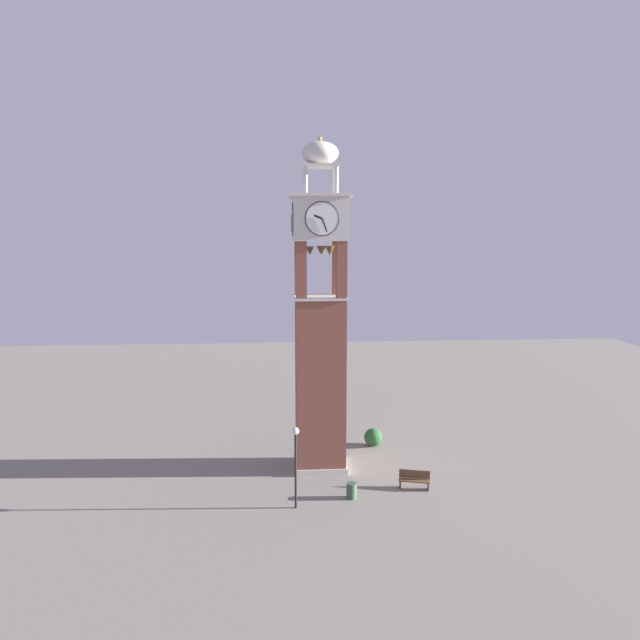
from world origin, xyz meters
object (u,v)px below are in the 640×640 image
(clock_tower, at_px, (320,334))
(park_bench, at_px, (414,479))
(lamp_post, at_px, (296,453))
(trash_bin, at_px, (352,491))

(clock_tower, xyz_separation_m, park_bench, (-3.39, -4.70, -7.19))
(clock_tower, distance_m, park_bench, 9.23)
(park_bench, relative_size, lamp_post, 0.41)
(lamp_post, bearing_deg, clock_tower, -16.53)
(park_bench, height_order, lamp_post, lamp_post)
(clock_tower, bearing_deg, trash_bin, -163.58)
(trash_bin, bearing_deg, park_bench, -74.31)
(lamp_post, distance_m, trash_bin, 3.82)
(park_bench, bearing_deg, trash_bin, 105.69)
(park_bench, xyz_separation_m, lamp_post, (-1.85, 6.26, 2.31))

